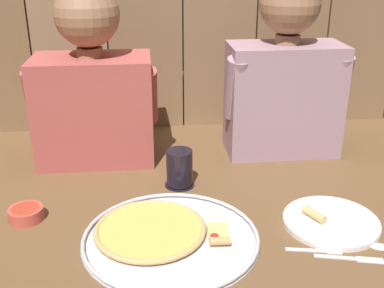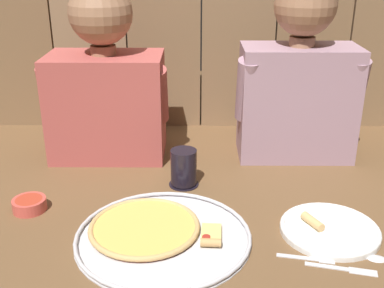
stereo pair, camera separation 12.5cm
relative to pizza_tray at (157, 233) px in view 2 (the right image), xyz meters
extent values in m
plane|color=brown|center=(0.11, 0.06, -0.01)|extent=(3.20, 3.20, 0.00)
cylinder|color=silver|center=(0.02, -0.01, -0.01)|extent=(0.43, 0.43, 0.01)
torus|color=silver|center=(0.02, -0.01, 0.00)|extent=(0.43, 0.43, 0.01)
cylinder|color=#B23823|center=(-0.03, 0.02, 0.00)|extent=(0.27, 0.27, 0.00)
cylinder|color=#EABC56|center=(-0.03, 0.02, 0.00)|extent=(0.26, 0.26, 0.01)
torus|color=tan|center=(-0.03, 0.02, 0.00)|extent=(0.28, 0.28, 0.01)
cube|color=#F4D170|center=(0.13, -0.01, 0.00)|extent=(0.05, 0.09, 0.01)
cylinder|color=tan|center=(0.13, -0.05, 0.01)|extent=(0.05, 0.02, 0.02)
cylinder|color=#A3281E|center=(0.12, -0.03, 0.01)|extent=(0.02, 0.02, 0.00)
cylinder|color=white|center=(0.43, 0.02, 0.00)|extent=(0.25, 0.25, 0.01)
torus|color=white|center=(0.43, 0.02, 0.00)|extent=(0.25, 0.25, 0.01)
cylinder|color=tan|center=(0.39, 0.03, 0.01)|extent=(0.05, 0.07, 0.02)
cylinder|color=black|center=(0.06, 0.27, -0.01)|extent=(0.09, 0.09, 0.01)
cylinder|color=black|center=(0.06, 0.27, 0.05)|extent=(0.08, 0.08, 0.11)
cylinder|color=#CC4C42|center=(-0.35, 0.12, 0.01)|extent=(0.09, 0.09, 0.03)
cylinder|color=#B23823|center=(-0.35, 0.12, 0.02)|extent=(0.07, 0.07, 0.02)
cube|color=silver|center=(0.33, -0.09, -0.01)|extent=(0.10, 0.03, 0.01)
cube|color=silver|center=(0.39, -0.10, -0.01)|extent=(0.04, 0.03, 0.01)
cube|color=silver|center=(0.39, -0.12, -0.01)|extent=(0.10, 0.03, 0.01)
cube|color=silver|center=(0.46, -0.14, -0.01)|extent=(0.06, 0.04, 0.00)
cube|color=silver|center=(0.44, -0.08, -0.01)|extent=(0.10, 0.03, 0.01)
ellipsoid|color=silver|center=(0.51, -0.09, -0.01)|extent=(0.05, 0.04, 0.01)
cube|color=#AD4C47|center=(-0.20, 0.50, 0.16)|extent=(0.37, 0.22, 0.34)
cylinder|color=#9E7051|center=(-0.20, 0.50, 0.35)|extent=(0.08, 0.08, 0.03)
sphere|color=#9E7051|center=(-0.20, 0.50, 0.46)|extent=(0.20, 0.20, 0.20)
sphere|color=brown|center=(-0.20, 0.52, 0.47)|extent=(0.18, 0.18, 0.18)
cylinder|color=#AD4C47|center=(-0.36, 0.46, 0.21)|extent=(0.08, 0.12, 0.20)
cylinder|color=#AD4C47|center=(-0.03, 0.46, 0.21)|extent=(0.08, 0.13, 0.20)
cube|color=gray|center=(0.43, 0.50, 0.17)|extent=(0.37, 0.19, 0.37)
cylinder|color=#9E7051|center=(0.43, 0.50, 0.37)|extent=(0.08, 0.08, 0.03)
sphere|color=#9E7051|center=(0.43, 0.50, 0.48)|extent=(0.19, 0.19, 0.19)
cylinder|color=gray|center=(0.26, 0.46, 0.23)|extent=(0.08, 0.12, 0.22)
cylinder|color=gray|center=(0.59, 0.46, 0.23)|extent=(0.08, 0.12, 0.21)
camera|label=1|loc=(-0.03, -0.99, 0.65)|focal=44.62mm
camera|label=2|loc=(0.09, -0.99, 0.65)|focal=44.62mm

